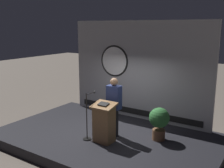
{
  "coord_description": "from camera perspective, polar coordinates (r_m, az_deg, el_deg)",
  "views": [
    {
      "loc": [
        4.18,
        -6.07,
        3.46
      ],
      "look_at": [
        0.2,
        -0.04,
        1.87
      ],
      "focal_mm": 42.55,
      "sensor_mm": 36.0,
      "label": 1
    }
  ],
  "objects": [
    {
      "name": "banner_display",
      "position": [
        9.08,
        5.4,
        2.85
      ],
      "size": [
        5.14,
        0.12,
        3.34
      ],
      "color": "#9E9EA3",
      "rests_on": "stage_platform"
    },
    {
      "name": "microphone_stand",
      "position": [
        7.59,
        -5.17,
        -8.38
      ],
      "size": [
        0.24,
        0.53,
        1.36
      ],
      "color": "black",
      "rests_on": "stage_platform"
    },
    {
      "name": "ground_plane",
      "position": [
        8.14,
        -1.06,
        -12.75
      ],
      "size": [
        40.0,
        40.0,
        0.0
      ],
      "primitive_type": "plane",
      "color": "#6B6056"
    },
    {
      "name": "stage_platform",
      "position": [
        8.08,
        -1.07,
        -11.79
      ],
      "size": [
        6.4,
        4.0,
        0.3
      ],
      "primitive_type": "cube",
      "color": "black",
      "rests_on": "ground"
    },
    {
      "name": "podium",
      "position": [
        7.37,
        -1.73,
        -8.34
      ],
      "size": [
        0.64,
        0.5,
        1.13
      ],
      "color": "olive",
      "rests_on": "stage_platform"
    },
    {
      "name": "speaker_person",
      "position": [
        7.62,
        0.44,
        -4.94
      ],
      "size": [
        0.4,
        0.26,
        1.73
      ],
      "color": "black",
      "rests_on": "stage_platform"
    },
    {
      "name": "potted_plant",
      "position": [
        7.6,
        10.1,
        -7.75
      ],
      "size": [
        0.57,
        0.57,
        0.94
      ],
      "color": "brown",
      "rests_on": "stage_platform"
    }
  ]
}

